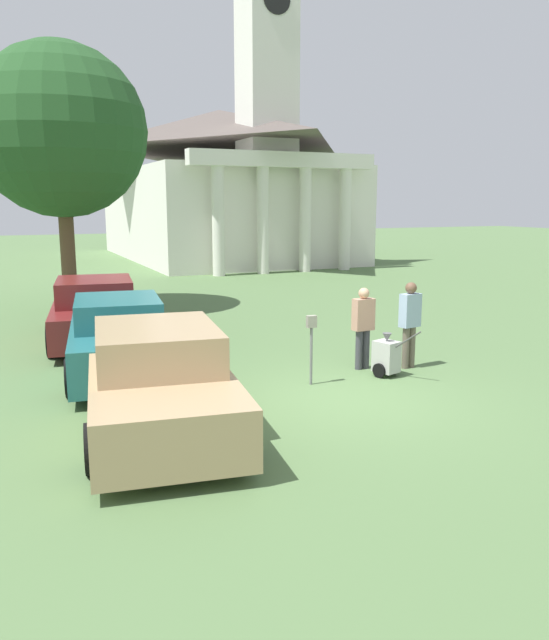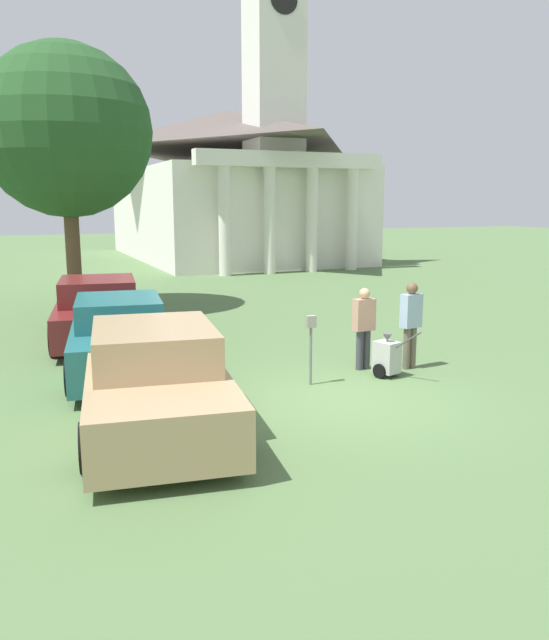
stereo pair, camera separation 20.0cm
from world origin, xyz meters
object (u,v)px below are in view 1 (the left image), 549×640
object	(u,v)px
parked_car_tan	(157,379)
equipment_cart	(386,356)
parked_car_maroon	(96,312)
person_worker	(363,323)
church	(223,177)
parked_car_teal	(119,337)
parking_meter	(311,336)
person_supervisor	(410,319)

from	to	relation	value
parked_car_tan	equipment_cart	distance (m)	4.73
parked_car_maroon	person_worker	distance (m)	6.63
parked_car_tan	person_worker	world-z (taller)	person_worker
person_worker	church	world-z (taller)	church
parked_car_teal	parked_car_maroon	xyz separation A→B (m)	(-0.00, 3.12, 0.01)
parking_meter	person_worker	distance (m)	1.55
parking_meter	equipment_cart	size ratio (longest dim) A/B	1.29
parked_car_maroon	person_supervisor	size ratio (longest dim) A/B	2.93
parked_car_tan	person_worker	size ratio (longest dim) A/B	3.26
parked_car_maroon	parking_meter	xyz separation A→B (m)	(3.06, -5.42, 0.20)
equipment_cart	parked_car_teal	bearing A→B (deg)	134.86
parked_car_maroon	person_supervisor	world-z (taller)	person_supervisor
person_worker	equipment_cart	bearing A→B (deg)	100.05
parking_meter	person_supervisor	xyz separation A→B (m)	(2.34, 0.26, 0.09)
parked_car_teal	church	xyz separation A→B (m)	(10.36, 23.51, 4.06)
parked_car_teal	equipment_cart	xyz separation A→B (m)	(4.64, -2.38, -0.31)
parked_car_maroon	church	distance (m)	23.23
parked_car_tan	parked_car_teal	distance (m)	3.23
person_worker	church	size ratio (longest dim) A/B	0.08
parked_car_maroon	parking_meter	size ratio (longest dim) A/B	3.96
parked_car_maroon	person_worker	bearing A→B (deg)	-39.39
parked_car_teal	person_worker	world-z (taller)	person_worker
parking_meter	parked_car_maroon	bearing A→B (deg)	119.40
parked_car_maroon	person_supervisor	distance (m)	7.47
parked_car_teal	person_worker	size ratio (longest dim) A/B	3.01
person_worker	person_supervisor	size ratio (longest dim) A/B	0.94
parked_car_teal	church	size ratio (longest dim) A/B	0.23
parking_meter	person_supervisor	world-z (taller)	person_supervisor
person_worker	parking_meter	bearing A→B (deg)	18.47
parked_car_maroon	person_supervisor	bearing A→B (deg)	-35.89
church	parked_car_teal	bearing A→B (deg)	-113.79
parked_car_teal	church	world-z (taller)	church
person_worker	person_supervisor	distance (m)	0.95
parked_car_tan	church	size ratio (longest dim) A/B	0.25
equipment_cart	person_supervisor	bearing A→B (deg)	5.95
parked_car_tan	person_supervisor	xyz separation A→B (m)	(5.40, 1.18, 0.29)
parking_meter	person_worker	bearing A→B (deg)	21.29
parking_meter	equipment_cart	distance (m)	1.67
person_worker	equipment_cart	world-z (taller)	person_worker
parking_meter	church	distance (m)	27.10
parked_car_tan	person_supervisor	size ratio (longest dim) A/B	3.07
parked_car_tan	parked_car_teal	bearing A→B (deg)	97.82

